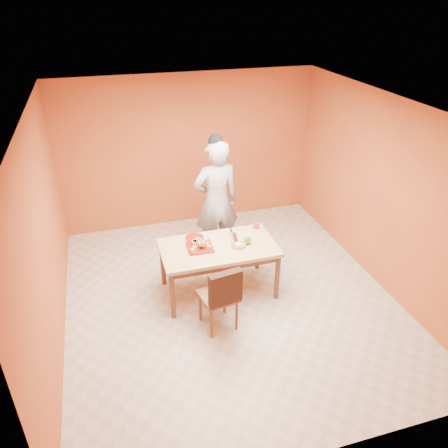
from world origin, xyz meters
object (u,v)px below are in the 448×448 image
object	(u,v)px
dining_table	(218,252)
checker_tin	(256,227)
person	(216,201)
magenta_glass	(257,226)
pastry_platter	(200,247)
red_dinner_plate	(194,238)
egg_ornament	(247,240)
sponge_cake	(238,245)
dining_chair	(219,295)

from	to	relation	value
dining_table	checker_tin	world-z (taller)	checker_tin
person	checker_tin	bearing A→B (deg)	124.16
checker_tin	person	bearing A→B (deg)	128.64
dining_table	magenta_glass	bearing A→B (deg)	25.14
pastry_platter	red_dinner_plate	world-z (taller)	pastry_platter
egg_ornament	magenta_glass	world-z (taller)	egg_ornament
pastry_platter	sponge_cake	bearing A→B (deg)	-15.86
person	dining_chair	bearing A→B (deg)	70.87
dining_table	red_dinner_plate	bearing A→B (deg)	131.43
dining_chair	sponge_cake	distance (m)	0.82
pastry_platter	magenta_glass	world-z (taller)	magenta_glass
pastry_platter	egg_ornament	size ratio (longest dim) A/B	2.59
sponge_cake	magenta_glass	distance (m)	0.61
dining_table	magenta_glass	size ratio (longest dim) A/B	18.19
egg_ornament	magenta_glass	bearing A→B (deg)	72.53
red_dinner_plate	checker_tin	size ratio (longest dim) A/B	2.63
dining_table	egg_ornament	size ratio (longest dim) A/B	11.93
pastry_platter	magenta_glass	distance (m)	0.98
dining_table	egg_ornament	distance (m)	0.44
dining_table	egg_ornament	world-z (taller)	egg_ornament
person	sponge_cake	distance (m)	1.05
pastry_platter	red_dinner_plate	xyz separation A→B (m)	(-0.01, 0.27, -0.00)
magenta_glass	dining_chair	bearing A→B (deg)	-130.33
dining_table	dining_chair	distance (m)	0.77
dining_table	checker_tin	bearing A→B (deg)	27.41
red_dinner_plate	checker_tin	bearing A→B (deg)	2.74
sponge_cake	dining_chair	bearing A→B (deg)	-126.76
sponge_cake	magenta_glass	xyz separation A→B (m)	(0.43, 0.43, 0.01)
magenta_glass	pastry_platter	bearing A→B (deg)	-162.94
person	red_dinner_plate	xyz separation A→B (m)	(-0.49, -0.61, -0.22)
egg_ornament	sponge_cake	bearing A→B (deg)	-142.06
red_dinner_plate	checker_tin	world-z (taller)	checker_tin
person	magenta_glass	bearing A→B (deg)	122.98
dining_table	sponge_cake	xyz separation A→B (m)	(0.25, -0.11, 0.13)
person	magenta_glass	size ratio (longest dim) A/B	22.57
person	pastry_platter	bearing A→B (deg)	56.99
egg_ornament	checker_tin	size ratio (longest dim) A/B	1.35
magenta_glass	dining_table	bearing A→B (deg)	-154.86
person	dining_table	bearing A→B (deg)	71.79
dining_table	magenta_glass	world-z (taller)	magenta_glass
dining_table	person	size ratio (longest dim) A/B	0.81
dining_chair	magenta_glass	distance (m)	1.40
dining_chair	person	size ratio (longest dim) A/B	0.48
pastry_platter	sponge_cake	size ratio (longest dim) A/B	1.73
person	egg_ornament	bearing A→B (deg)	95.75
person	sponge_cake	world-z (taller)	person
person	sponge_cake	bearing A→B (deg)	87.06
dining_chair	red_dinner_plate	size ratio (longest dim) A/B	3.66
dining_chair	dining_table	bearing A→B (deg)	64.93
sponge_cake	egg_ornament	distance (m)	0.16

